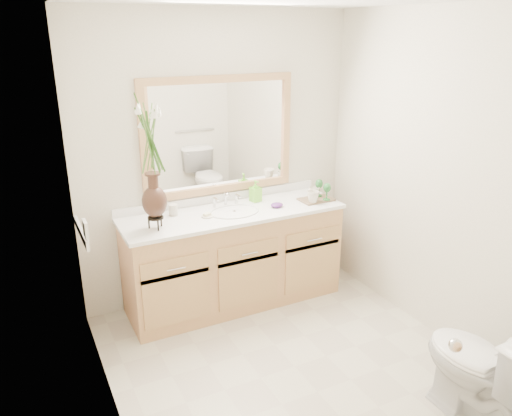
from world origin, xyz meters
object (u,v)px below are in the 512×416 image
toilet (481,369)px  flower_vase (151,149)px  soap_bottle (256,192)px  tray (316,199)px  tumbler (173,210)px

toilet → flower_vase: size_ratio=0.84×
soap_bottle → tray: soap_bottle is taller
flower_vase → tray: size_ratio=3.11×
flower_vase → tumbler: (0.20, 0.21, -0.56)m
tumbler → tray: bearing=-9.3°
flower_vase → soap_bottle: size_ratio=5.37×
soap_bottle → tumbler: bearing=172.2°
toilet → flower_vase: bearing=-53.6°
toilet → soap_bottle: bearing=-78.5°
flower_vase → toilet: bearing=-53.6°
toilet → soap_bottle: 2.19m
toilet → tumbler: size_ratio=8.24×
toilet → soap_bottle: (-0.42, 2.08, 0.54)m
toilet → soap_bottle: soap_bottle is taller
flower_vase → tumbler: size_ratio=9.76×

